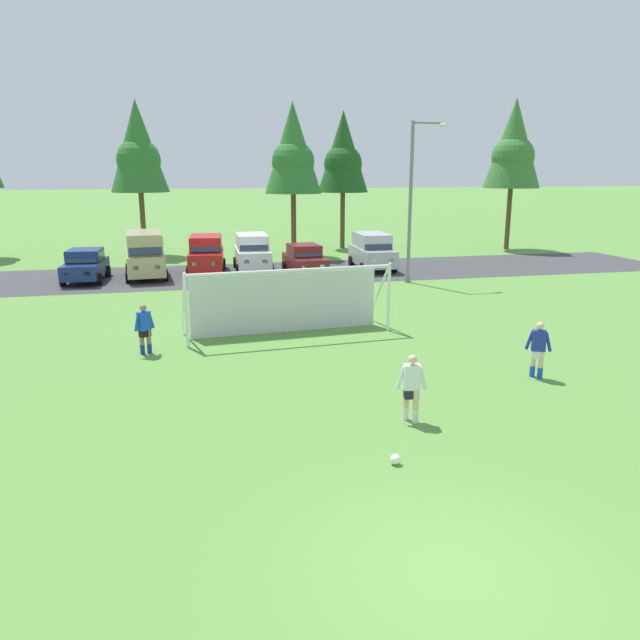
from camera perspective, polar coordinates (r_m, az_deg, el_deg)
ground_plane at (r=23.14m, az=-3.44°, el=-0.56°), size 400.00×400.00×0.00m
parking_lot_strip at (r=35.22m, az=-6.78°, el=4.37°), size 52.00×8.40×0.01m
soccer_ball at (r=12.55m, az=7.17°, el=-12.96°), size 0.22×0.22×0.22m
soccer_goal at (r=21.81m, az=-3.15°, el=2.04°), size 7.55×2.53×2.57m
player_striker_near at (r=18.23m, az=19.96°, el=-2.68°), size 0.66×0.48×1.64m
player_midfield_center at (r=20.18m, az=-16.29°, el=-0.84°), size 0.66×0.50×1.64m
player_defender_far at (r=14.34m, az=8.66°, el=-6.41°), size 0.72×0.36×1.64m
parked_car_slot_far_left at (r=34.84m, az=-21.34°, el=4.86°), size 2.23×4.30×1.72m
parked_car_slot_left at (r=35.01m, az=-16.25°, el=6.07°), size 2.47×4.94×2.52m
parked_car_slot_center_left at (r=35.86m, az=-10.72°, el=6.18°), size 2.41×4.74×2.16m
parked_car_slot_center at (r=36.32m, az=-6.43°, el=6.43°), size 2.26×4.66×2.16m
parked_car_slot_center_right at (r=34.70m, az=-1.47°, el=5.77°), size 2.17×4.27×1.72m
parked_car_slot_right at (r=36.72m, az=4.96°, el=6.55°), size 2.27×4.67×2.16m
tree_mid_left at (r=44.40m, az=-16.87°, el=15.21°), size 3.95×3.95×10.54m
tree_center_back at (r=42.36m, az=-2.59°, el=15.69°), size 3.88×3.88×10.36m
tree_mid_right at (r=46.90m, az=2.20°, el=15.39°), size 3.83×3.83×10.21m
tree_right_edge at (r=48.30m, az=17.88°, el=15.37°), size 4.13×4.13×11.01m
street_lamp at (r=32.23m, az=8.83°, el=11.07°), size 2.00×0.32×8.27m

